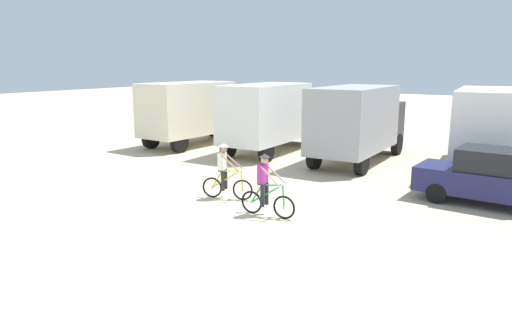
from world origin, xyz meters
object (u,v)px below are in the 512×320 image
at_px(sedan_parked, 490,177).
at_px(cyclist_cowboy_hat, 266,187).
at_px(box_truck_grey_hauler, 358,120).
at_px(box_truck_white_box, 271,114).
at_px(box_truck_avon_van, 490,126).
at_px(box_truck_cream_rv, 195,110).
at_px(cyclist_orange_shirt, 225,173).

distance_m(sedan_parked, cyclist_cowboy_hat, 7.02).
relative_size(box_truck_grey_hauler, cyclist_cowboy_hat, 3.72).
distance_m(box_truck_white_box, cyclist_cowboy_hat, 10.08).
bearing_deg(box_truck_avon_van, sedan_parked, -82.83).
distance_m(box_truck_cream_rv, box_truck_white_box, 4.60).
distance_m(box_truck_white_box, box_truck_grey_hauler, 4.48).
bearing_deg(cyclist_orange_shirt, cyclist_cowboy_hat, -21.79).
xyz_separation_m(sedan_parked, cyclist_orange_shirt, (-7.28, -3.83, -0.04)).
relative_size(sedan_parked, cyclist_orange_shirt, 2.37).
bearing_deg(box_truck_white_box, cyclist_orange_shirt, -69.72).
distance_m(box_truck_cream_rv, cyclist_orange_shirt, 10.77).
distance_m(sedan_parked, cyclist_orange_shirt, 8.23).
height_order(box_truck_cream_rv, box_truck_avon_van, same).
bearing_deg(box_truck_grey_hauler, cyclist_cowboy_hat, -87.05).
height_order(box_truck_grey_hauler, cyclist_cowboy_hat, box_truck_grey_hauler).
bearing_deg(box_truck_cream_rv, box_truck_white_box, 3.64).
distance_m(box_truck_avon_van, cyclist_orange_shirt, 11.15).
bearing_deg(box_truck_grey_hauler, box_truck_cream_rv, -178.82).
xyz_separation_m(sedan_parked, cyclist_cowboy_hat, (-5.28, -4.63, -0.04)).
bearing_deg(box_truck_grey_hauler, cyclist_orange_shirt, -101.22).
bearing_deg(box_truck_avon_van, box_truck_cream_rv, -174.95).
height_order(sedan_parked, cyclist_cowboy_hat, cyclist_cowboy_hat).
xyz_separation_m(box_truck_avon_van, sedan_parked, (0.64, -5.06, -0.99)).
bearing_deg(cyclist_cowboy_hat, box_truck_cream_rv, 138.46).
bearing_deg(box_truck_white_box, cyclist_cowboy_hat, -60.55).
relative_size(box_truck_cream_rv, cyclist_orange_shirt, 3.77).
relative_size(sedan_parked, cyclist_cowboy_hat, 2.37).
bearing_deg(box_truck_cream_rv, cyclist_cowboy_hat, -41.54).
bearing_deg(box_truck_cream_rv, sedan_parked, -14.43).
relative_size(box_truck_cream_rv, sedan_parked, 1.59).
bearing_deg(cyclist_cowboy_hat, cyclist_orange_shirt, 158.21).
relative_size(box_truck_cream_rv, box_truck_avon_van, 0.99).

